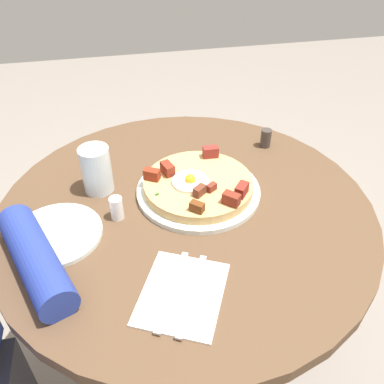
# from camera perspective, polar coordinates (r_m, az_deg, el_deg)

# --- Properties ---
(ground_plane) EXTENTS (6.00, 6.00, 0.00)m
(ground_plane) POSITION_cam_1_polar(r_m,az_deg,el_deg) (1.48, -0.62, -23.72)
(ground_plane) COLOR gray
(dining_table) EXTENTS (0.83, 0.83, 0.72)m
(dining_table) POSITION_cam_1_polar(r_m,az_deg,el_deg) (1.03, -0.84, -9.19)
(dining_table) COLOR brown
(dining_table) RESTS_ON ground_plane
(pizza_plate) EXTENTS (0.28, 0.28, 0.01)m
(pizza_plate) POSITION_cam_1_polar(r_m,az_deg,el_deg) (0.94, 0.90, 0.22)
(pizza_plate) COLOR silver
(pizza_plate) RESTS_ON dining_table
(breakfast_pizza) EXTENTS (0.25, 0.25, 0.05)m
(breakfast_pizza) POSITION_cam_1_polar(r_m,az_deg,el_deg) (0.93, 0.89, 1.12)
(breakfast_pizza) COLOR tan
(breakfast_pizza) RESTS_ON pizza_plate
(bread_plate) EXTENTS (0.18, 0.18, 0.01)m
(bread_plate) POSITION_cam_1_polar(r_m,az_deg,el_deg) (0.88, -18.42, -5.60)
(bread_plate) COLOR silver
(bread_plate) RESTS_ON dining_table
(napkin) EXTENTS (0.21, 0.20, 0.00)m
(napkin) POSITION_cam_1_polar(r_m,az_deg,el_deg) (0.74, -1.38, -14.02)
(napkin) COLOR white
(napkin) RESTS_ON dining_table
(fork) EXTENTS (0.17, 0.09, 0.00)m
(fork) POSITION_cam_1_polar(r_m,az_deg,el_deg) (0.74, -2.77, -13.53)
(fork) COLOR silver
(fork) RESTS_ON napkin
(knife) EXTENTS (0.17, 0.09, 0.00)m
(knife) POSITION_cam_1_polar(r_m,az_deg,el_deg) (0.73, 0.02, -14.08)
(knife) COLOR silver
(knife) RESTS_ON napkin
(water_glass) EXTENTS (0.07, 0.07, 0.11)m
(water_glass) POSITION_cam_1_polar(r_m,az_deg,el_deg) (0.94, -13.24, 3.06)
(water_glass) COLOR silver
(water_glass) RESTS_ON dining_table
(salt_shaker) EXTENTS (0.03, 0.03, 0.05)m
(salt_shaker) POSITION_cam_1_polar(r_m,az_deg,el_deg) (0.87, -10.52, -2.24)
(salt_shaker) COLOR white
(salt_shaker) RESTS_ON dining_table
(pepper_shaker) EXTENTS (0.03, 0.03, 0.05)m
(pepper_shaker) POSITION_cam_1_polar(r_m,az_deg,el_deg) (1.11, 10.30, 7.44)
(pepper_shaker) COLOR #3F3833
(pepper_shaker) RESTS_ON dining_table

